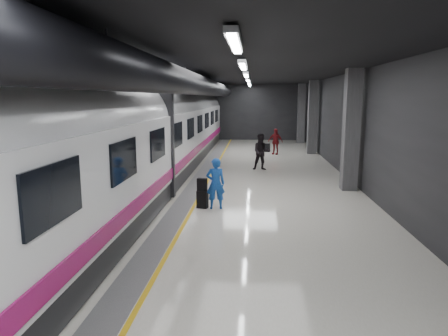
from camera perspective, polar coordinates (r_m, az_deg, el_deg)
name	(u,v)px	position (r m, az deg, el deg)	size (l,w,h in m)	color
ground	(225,200)	(13.61, 0.16, -4.66)	(40.00, 40.00, 0.00)	white
platform_hall	(219,95)	(14.14, -0.73, 10.38)	(10.02, 40.02, 4.51)	black
train	(129,139)	(13.85, -13.39, 4.03)	(3.05, 38.00, 4.05)	black
traveler_main	(216,184)	(12.46, -1.20, -2.23)	(0.59, 0.39, 1.61)	blue
suitcase_main	(202,199)	(12.67, -3.10, -4.51)	(0.34, 0.21, 0.55)	black
shoulder_bag	(202,185)	(12.57, -3.14, -2.39)	(0.30, 0.16, 0.40)	black
traveler_far_a	(262,152)	(19.24, 5.38, 2.30)	(0.85, 0.67, 1.76)	black
traveler_far_b	(275,141)	(24.76, 7.35, 3.78)	(0.93, 0.39, 1.59)	maroon
suitcase_far	(267,148)	(25.88, 6.16, 2.90)	(0.36, 0.23, 0.53)	black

